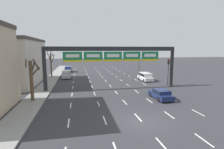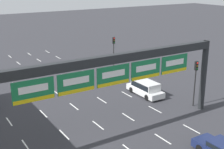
{
  "view_description": "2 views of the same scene",
  "coord_description": "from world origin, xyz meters",
  "px_view_note": "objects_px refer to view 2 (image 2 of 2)",
  "views": [
    {
      "loc": [
        -5.62,
        -14.44,
        6.64
      ],
      "look_at": [
        -0.39,
        12.28,
        2.61
      ],
      "focal_mm": 28.0,
      "sensor_mm": 36.0,
      "label": 1
    },
    {
      "loc": [
        -12.4,
        -6.21,
        12.76
      ],
      "look_at": [
        3.49,
        19.2,
        3.37
      ],
      "focal_mm": 50.0,
      "sensor_mm": 36.0,
      "label": 2
    }
  ],
  "objects_px": {
    "suv_white": "(145,87)",
    "traffic_light_mid_block": "(114,47)",
    "sign_gantry": "(111,73)",
    "traffic_light_near_gantry": "(196,75)"
  },
  "relations": [
    {
      "from": "sign_gantry",
      "to": "traffic_light_mid_block",
      "type": "xyz_separation_m",
      "value": [
        10.39,
        16.06,
        -2.1
      ]
    },
    {
      "from": "sign_gantry",
      "to": "traffic_light_near_gantry",
      "type": "bearing_deg",
      "value": 4.92
    },
    {
      "from": "suv_white",
      "to": "traffic_light_mid_block",
      "type": "relative_size",
      "value": 0.99
    },
    {
      "from": "traffic_light_mid_block",
      "to": "sign_gantry",
      "type": "bearing_deg",
      "value": -122.91
    },
    {
      "from": "suv_white",
      "to": "traffic_light_near_gantry",
      "type": "relative_size",
      "value": 1.0
    },
    {
      "from": "traffic_light_mid_block",
      "to": "traffic_light_near_gantry",
      "type": "bearing_deg",
      "value": -89.4
    },
    {
      "from": "suv_white",
      "to": "traffic_light_near_gantry",
      "type": "distance_m",
      "value": 6.14
    },
    {
      "from": "sign_gantry",
      "to": "suv_white",
      "type": "xyz_separation_m",
      "value": [
        8.25,
        6.03,
        -4.61
      ]
    },
    {
      "from": "traffic_light_near_gantry",
      "to": "suv_white",
      "type": "bearing_deg",
      "value": 114.2
    },
    {
      "from": "suv_white",
      "to": "sign_gantry",
      "type": "bearing_deg",
      "value": -143.83
    }
  ]
}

